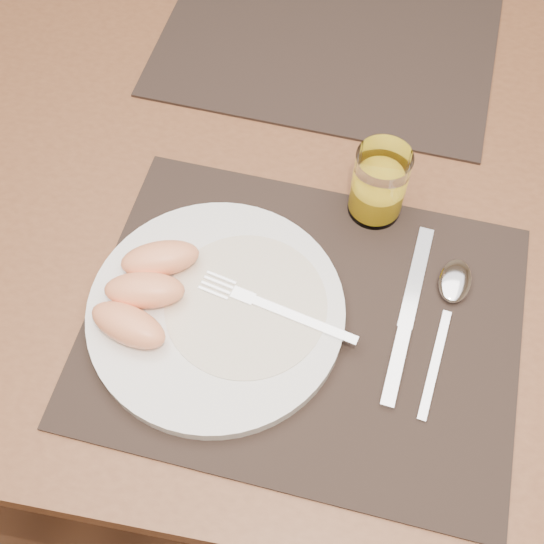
{
  "coord_description": "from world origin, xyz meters",
  "views": [
    {
      "loc": [
        0.05,
        -0.53,
        1.4
      ],
      "look_at": [
        -0.02,
        -0.18,
        0.77
      ],
      "focal_mm": 45.0,
      "sensor_mm": 36.0,
      "label": 1
    }
  ],
  "objects_px": {
    "table": "(308,200)",
    "knife": "(405,327)",
    "placemat_near": "(303,323)",
    "placemat_far": "(329,36)",
    "spoon": "(452,293)",
    "plate": "(216,311)",
    "fork": "(264,304)",
    "juice_glass": "(378,187)"
  },
  "relations": [
    {
      "from": "juice_glass",
      "to": "fork",
      "type": "bearing_deg",
      "value": -122.6
    },
    {
      "from": "placemat_far",
      "to": "knife",
      "type": "xyz_separation_m",
      "value": [
        0.14,
        -0.43,
        0.0
      ]
    },
    {
      "from": "fork",
      "to": "table",
      "type": "bearing_deg",
      "value": 85.6
    },
    {
      "from": "placemat_near",
      "to": "placemat_far",
      "type": "bearing_deg",
      "value": 94.5
    },
    {
      "from": "fork",
      "to": "placemat_near",
      "type": "bearing_deg",
      "value": -5.28
    },
    {
      "from": "table",
      "to": "knife",
      "type": "height_order",
      "value": "knife"
    },
    {
      "from": "table",
      "to": "spoon",
      "type": "distance_m",
      "value": 0.26
    },
    {
      "from": "spoon",
      "to": "juice_glass",
      "type": "relative_size",
      "value": 2.07
    },
    {
      "from": "spoon",
      "to": "knife",
      "type": "bearing_deg",
      "value": -133.33
    },
    {
      "from": "placemat_near",
      "to": "juice_glass",
      "type": "relative_size",
      "value": 4.85
    },
    {
      "from": "fork",
      "to": "plate",
      "type": "bearing_deg",
      "value": -165.72
    },
    {
      "from": "knife",
      "to": "juice_glass",
      "type": "xyz_separation_m",
      "value": [
        -0.05,
        0.15,
        0.04
      ]
    },
    {
      "from": "placemat_near",
      "to": "knife",
      "type": "height_order",
      "value": "knife"
    },
    {
      "from": "placemat_far",
      "to": "fork",
      "type": "bearing_deg",
      "value": -91.02
    },
    {
      "from": "placemat_near",
      "to": "placemat_far",
      "type": "distance_m",
      "value": 0.44
    },
    {
      "from": "plate",
      "to": "fork",
      "type": "xyz_separation_m",
      "value": [
        0.05,
        0.01,
        0.01
      ]
    },
    {
      "from": "plate",
      "to": "placemat_near",
      "type": "bearing_deg",
      "value": 5.34
    },
    {
      "from": "table",
      "to": "plate",
      "type": "bearing_deg",
      "value": -105.99
    },
    {
      "from": "placemat_near",
      "to": "juice_glass",
      "type": "bearing_deg",
      "value": 70.29
    },
    {
      "from": "placemat_far",
      "to": "table",
      "type": "bearing_deg",
      "value": -87.69
    },
    {
      "from": "plate",
      "to": "juice_glass",
      "type": "xyz_separation_m",
      "value": [
        0.15,
        0.17,
        0.03
      ]
    },
    {
      "from": "knife",
      "to": "placemat_far",
      "type": "bearing_deg",
      "value": 108.13
    },
    {
      "from": "plate",
      "to": "juice_glass",
      "type": "bearing_deg",
      "value": 48.56
    },
    {
      "from": "table",
      "to": "placemat_far",
      "type": "xyz_separation_m",
      "value": [
        -0.01,
        0.22,
        0.09
      ]
    },
    {
      "from": "table",
      "to": "knife",
      "type": "distance_m",
      "value": 0.26
    },
    {
      "from": "placemat_far",
      "to": "juice_glass",
      "type": "relative_size",
      "value": 4.85
    },
    {
      "from": "table",
      "to": "spoon",
      "type": "xyz_separation_m",
      "value": [
        0.18,
        -0.16,
        0.09
      ]
    },
    {
      "from": "fork",
      "to": "juice_glass",
      "type": "xyz_separation_m",
      "value": [
        0.1,
        0.16,
        0.02
      ]
    },
    {
      "from": "placemat_far",
      "to": "juice_glass",
      "type": "height_order",
      "value": "juice_glass"
    },
    {
      "from": "knife",
      "to": "table",
      "type": "bearing_deg",
      "value": 122.25
    },
    {
      "from": "table",
      "to": "knife",
      "type": "xyz_separation_m",
      "value": [
        0.13,
        -0.21,
        0.09
      ]
    },
    {
      "from": "placemat_far",
      "to": "plate",
      "type": "xyz_separation_m",
      "value": [
        -0.06,
        -0.45,
        0.01
      ]
    },
    {
      "from": "placemat_near",
      "to": "knife",
      "type": "distance_m",
      "value": 0.11
    },
    {
      "from": "table",
      "to": "placemat_far",
      "type": "height_order",
      "value": "placemat_far"
    },
    {
      "from": "plate",
      "to": "fork",
      "type": "relative_size",
      "value": 1.56
    },
    {
      "from": "table",
      "to": "fork",
      "type": "bearing_deg",
      "value": -94.4
    },
    {
      "from": "table",
      "to": "placemat_far",
      "type": "relative_size",
      "value": 3.11
    },
    {
      "from": "plate",
      "to": "juice_glass",
      "type": "distance_m",
      "value": 0.23
    },
    {
      "from": "table",
      "to": "spoon",
      "type": "height_order",
      "value": "spoon"
    },
    {
      "from": "table",
      "to": "placemat_near",
      "type": "height_order",
      "value": "placemat_near"
    },
    {
      "from": "table",
      "to": "placemat_near",
      "type": "relative_size",
      "value": 3.11
    },
    {
      "from": "placemat_near",
      "to": "plate",
      "type": "distance_m",
      "value": 0.09
    }
  ]
}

